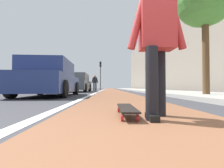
{
  "coord_description": "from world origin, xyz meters",
  "views": [
    {
      "loc": [
        -0.7,
        0.35,
        0.37
      ],
      "look_at": [
        10.83,
        0.1,
        0.62
      ],
      "focal_mm": 24.55,
      "sensor_mm": 36.0,
      "label": 1
    }
  ],
  "objects_px": {
    "skater_person": "(157,40)",
    "parked_car_near": "(50,79)",
    "skateboard": "(127,109)",
    "parked_car_mid": "(77,83)",
    "pedestrian_distant": "(95,82)",
    "traffic_light": "(100,70)"
  },
  "relations": [
    {
      "from": "skateboard",
      "to": "traffic_light",
      "type": "height_order",
      "value": "traffic_light"
    },
    {
      "from": "skateboard",
      "to": "parked_car_mid",
      "type": "xyz_separation_m",
      "value": [
        10.6,
        2.8,
        0.62
      ]
    },
    {
      "from": "skater_person",
      "to": "pedestrian_distant",
      "type": "relative_size",
      "value": 0.99
    },
    {
      "from": "skater_person",
      "to": "parked_car_mid",
      "type": "distance_m",
      "value": 11.2
    },
    {
      "from": "skateboard",
      "to": "skater_person",
      "type": "xyz_separation_m",
      "value": [
        -0.15,
        -0.35,
        0.84
      ]
    },
    {
      "from": "skateboard",
      "to": "skater_person",
      "type": "bearing_deg",
      "value": -113.34
    },
    {
      "from": "parked_car_near",
      "to": "traffic_light",
      "type": "bearing_deg",
      "value": -4.13
    },
    {
      "from": "parked_car_near",
      "to": "traffic_light",
      "type": "xyz_separation_m",
      "value": [
        16.91,
        -1.22,
        2.26
      ]
    },
    {
      "from": "parked_car_near",
      "to": "traffic_light",
      "type": "relative_size",
      "value": 0.95
    },
    {
      "from": "skater_person",
      "to": "parked_car_near",
      "type": "distance_m",
      "value": 5.55
    },
    {
      "from": "skater_person",
      "to": "parked_car_near",
      "type": "xyz_separation_m",
      "value": [
        4.63,
        3.05,
        -0.23
      ]
    },
    {
      "from": "skater_person",
      "to": "pedestrian_distant",
      "type": "distance_m",
      "value": 14.4
    },
    {
      "from": "parked_car_near",
      "to": "pedestrian_distant",
      "type": "bearing_deg",
      "value": -6.08
    },
    {
      "from": "skater_person",
      "to": "traffic_light",
      "type": "xyz_separation_m",
      "value": [
        21.54,
        1.83,
        2.03
      ]
    },
    {
      "from": "parked_car_mid",
      "to": "skater_person",
      "type": "bearing_deg",
      "value": -163.68
    },
    {
      "from": "pedestrian_distant",
      "to": "parked_car_near",
      "type": "bearing_deg",
      "value": 173.92
    },
    {
      "from": "parked_car_near",
      "to": "skateboard",
      "type": "bearing_deg",
      "value": -148.92
    },
    {
      "from": "parked_car_mid",
      "to": "traffic_light",
      "type": "relative_size",
      "value": 0.97
    },
    {
      "from": "skater_person",
      "to": "traffic_light",
      "type": "distance_m",
      "value": 21.72
    },
    {
      "from": "skater_person",
      "to": "traffic_light",
      "type": "bearing_deg",
      "value": 4.85
    },
    {
      "from": "pedestrian_distant",
      "to": "parked_car_mid",
      "type": "bearing_deg",
      "value": 162.26
    },
    {
      "from": "traffic_light",
      "to": "pedestrian_distant",
      "type": "bearing_deg",
      "value": 178.46
    }
  ]
}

